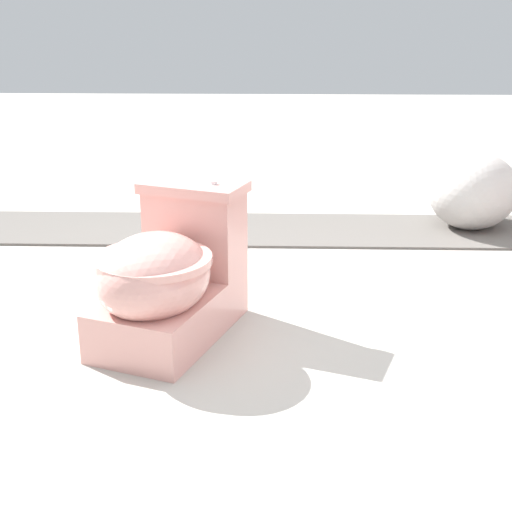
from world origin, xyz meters
The scene contains 4 objects.
ground_plane centered at (0.00, 0.00, 0.00)m, with size 14.00×14.00×0.00m, color #B7B2A8.
gravel_strip centered at (-1.11, 0.50, 0.01)m, with size 0.56×8.00×0.01m, color #605B56.
toilet centered at (0.13, -0.18, 0.22)m, with size 0.72×0.56×0.52m.
boulder_near centered at (-1.20, 1.20, 0.20)m, with size 0.50×0.44×0.40m, color #B7B2AD.
Camera 1 is at (2.39, 0.19, 1.10)m, focal length 50.00 mm.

